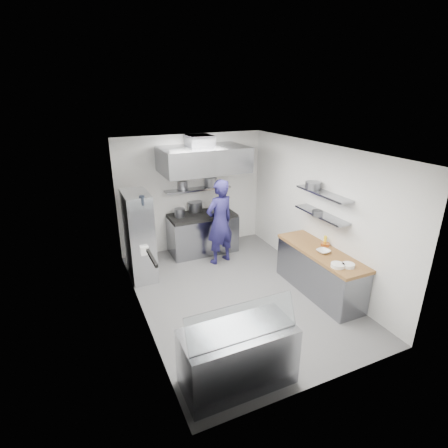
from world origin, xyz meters
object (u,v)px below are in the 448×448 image
gas_range (203,234)px  display_case (238,357)px  chef (220,222)px  wire_rack (139,236)px

gas_range → display_case: (-1.07, -4.10, -0.03)m
gas_range → display_case: gas_range is taller
chef → wire_rack: (-1.79, 0.06, -0.05)m
display_case → gas_range: bearing=75.4°
chef → wire_rack: bearing=-17.4°
chef → display_case: (-1.23, -3.40, -0.55)m
chef → wire_rack: size_ratio=1.05×
gas_range → display_case: 4.24m
wire_rack → display_case: wire_rack is taller
display_case → wire_rack: bearing=99.2°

